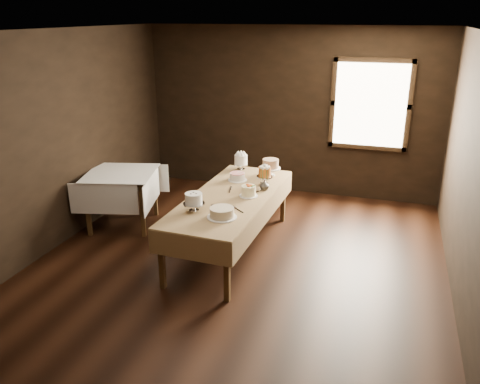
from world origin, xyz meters
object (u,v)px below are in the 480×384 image
cake_meringue (241,163)px  cake_caramel (265,176)px  flower_vase (264,185)px  cake_server_a (225,205)px  cake_server_c (231,188)px  side_table (121,179)px  cake_speckled (270,168)px  cake_lattice (237,177)px  cake_server_b (240,211)px  display_table (231,200)px  cake_swirl (194,203)px  cake_server_e (199,201)px  cake_cream (222,213)px  cake_flowers (249,191)px  cake_server_d (262,190)px

cake_meringue → cake_caramel: bearing=-45.4°
cake_meringue → flower_vase: 0.92m
cake_server_a → cake_server_c: (-0.13, 0.60, 0.00)m
side_table → cake_caramel: size_ratio=4.57×
cake_speckled → cake_server_c: (-0.37, -0.69, -0.11)m
cake_lattice → cake_server_a: 0.95m
cake_caramel → cake_server_b: (-0.03, -1.02, -0.11)m
cake_speckled → flower_vase: bearing=-83.1°
display_table → cake_server_a: bearing=-84.0°
cake_swirl → flower_vase: 1.14m
cake_lattice → cake_server_e: size_ratio=1.11×
cake_speckled → cake_swirl: (-0.53, -1.57, -0.01)m
cake_server_e → flower_vase: size_ratio=1.79×
cake_caramel → cake_lattice: bearing=175.6°
display_table → cake_server_c: bearing=109.1°
cake_swirl → cake_caramel: bearing=65.5°
cake_cream → flower_vase: size_ratio=2.85×
side_table → cake_speckled: cake_speckled is taller
cake_flowers → cake_server_e: size_ratio=1.02×
side_table → cake_meringue: 1.77m
cake_swirl → cake_server_b: 0.55m
side_table → cake_server_c: bearing=-1.3°
cake_swirl → cake_server_a: size_ratio=1.08×
cake_server_d → flower_vase: flower_vase is taller
side_table → cake_server_b: (2.05, -0.75, 0.06)m
cake_caramel → cake_flowers: 0.52m
cake_server_a → cake_server_d: 0.73m
cake_caramel → cake_server_b: bearing=-91.6°
display_table → cake_server_b: (0.27, -0.45, 0.06)m
cake_flowers → cake_swirl: bearing=-124.8°
cake_server_e → cake_server_a: bearing=20.4°
display_table → cake_server_a: 0.35m
cake_meringue → cake_speckled: bearing=-14.6°
cake_cream → cake_server_c: 0.99m
side_table → cake_server_c: size_ratio=4.87×
cake_cream → cake_server_a: 0.37m
display_table → cake_caramel: size_ratio=9.91×
cake_flowers → cake_server_e: 0.64m
cake_server_c → cake_meringue: bearing=-4.9°
cake_server_b → cake_server_c: 0.80m
display_table → cake_server_d: (0.33, 0.32, 0.06)m
display_table → cake_lattice: bearing=99.8°
display_table → cake_flowers: cake_flowers is taller
cake_swirl → flower_vase: (0.60, 0.96, -0.04)m
cake_server_a → cake_flowers: bearing=46.3°
cake_swirl → display_table: bearing=68.4°
cake_caramel → cake_server_c: bearing=-141.3°
cake_server_b → cake_flowers: bearing=134.8°
side_table → cake_caramel: bearing=7.4°
cake_server_e → flower_vase: flower_vase is taller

